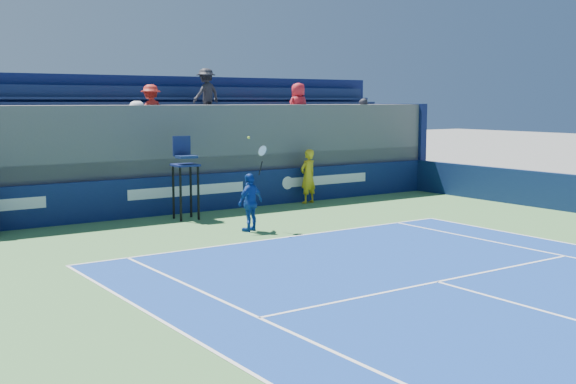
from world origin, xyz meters
TOP-DOWN VIEW (x-y plane):
  - ball_person at (4.41, 16.65)m, footprint 0.75×0.57m
  - back_hoarding at (0.00, 17.10)m, footprint 20.40×0.21m
  - umpire_chair at (-0.59, 16.00)m, footprint 0.75×0.75m
  - tennis_player at (-0.07, 13.18)m, footprint 1.02×0.66m
  - stadium_seating at (0.02, 19.15)m, footprint 21.00×4.05m

SIDE VIEW (x-z plane):
  - back_hoarding at x=0.00m, z-range 0.00..1.20m
  - tennis_player at x=-0.07m, z-range -0.48..2.09m
  - ball_person at x=4.41m, z-range 0.01..1.87m
  - umpire_chair at x=-0.59m, z-range 0.29..2.77m
  - stadium_seating at x=0.02m, z-range -0.47..4.17m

